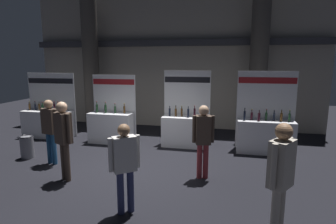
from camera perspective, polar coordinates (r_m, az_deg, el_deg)
name	(u,v)px	position (r m, az deg, el deg)	size (l,w,h in m)	color
ground_plane	(136,167)	(7.32, -6.53, -11.19)	(24.00, 24.00, 0.00)	black
hall_colonnade	(173,53)	(11.23, 0.98, 11.99)	(11.67, 1.25, 6.14)	gray
exhibitor_booth_0	(49,121)	(10.78, -23.36, -1.71)	(1.84, 0.73, 2.27)	white
exhibitor_booth_1	(112,125)	(9.46, -11.53, -2.60)	(1.51, 0.66, 2.24)	white
exhibitor_booth_2	(185,128)	(8.88, 3.56, -3.24)	(1.50, 0.66, 2.39)	white
exhibitor_booth_3	(265,133)	(8.73, 19.34, -4.03)	(1.70, 0.66, 2.40)	white
trash_bin	(27,147)	(8.78, -26.98, -6.41)	(0.36, 0.36, 0.64)	slate
visitor_1	(203,136)	(6.37, 7.25, -4.82)	(0.49, 0.32, 1.72)	maroon
visitor_2	(64,134)	(6.61, -20.69, -4.23)	(0.47, 0.37, 1.82)	#47382D
visitor_3	(50,126)	(7.85, -23.11, -2.68)	(0.54, 0.30, 1.72)	navy
visitor_4	(125,161)	(4.97, -8.90, -9.98)	(0.46, 0.41, 1.64)	navy
visitor_5	(281,172)	(4.42, 22.18, -11.32)	(0.42, 0.48, 1.84)	#ADA393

